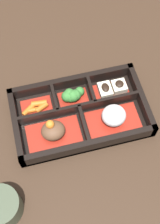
% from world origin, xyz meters
% --- Properties ---
extents(ground_plane, '(3.00, 3.00, 0.00)m').
position_xyz_m(ground_plane, '(0.00, 0.00, 0.00)').
color(ground_plane, '#382619').
extents(bento_base, '(0.34, 0.20, 0.01)m').
position_xyz_m(bento_base, '(0.00, 0.00, 0.01)').
color(bento_base, black).
rests_on(bento_base, ground_plane).
extents(bento_rim, '(0.34, 0.20, 0.05)m').
position_xyz_m(bento_rim, '(0.00, -0.00, 0.02)').
color(bento_rim, black).
rests_on(bento_rim, ground_plane).
extents(bowl_rice, '(0.13, 0.07, 0.05)m').
position_xyz_m(bowl_rice, '(-0.08, 0.04, 0.03)').
color(bowl_rice, maroon).
rests_on(bowl_rice, bento_base).
extents(bowl_stew, '(0.13, 0.07, 0.05)m').
position_xyz_m(bowl_stew, '(0.08, 0.04, 0.03)').
color(bowl_stew, maroon).
rests_on(bowl_stew, bento_base).
extents(bowl_tofu, '(0.09, 0.05, 0.03)m').
position_xyz_m(bowl_tofu, '(-0.10, -0.05, 0.02)').
color(bowl_tofu, maroon).
rests_on(bowl_tofu, bento_base).
extents(bowl_greens, '(0.08, 0.05, 0.04)m').
position_xyz_m(bowl_greens, '(0.01, -0.05, 0.03)').
color(bowl_greens, maroon).
rests_on(bowl_greens, bento_base).
extents(bowl_carrots, '(0.08, 0.05, 0.02)m').
position_xyz_m(bowl_carrots, '(0.10, -0.04, 0.02)').
color(bowl_carrots, maroon).
rests_on(bowl_carrots, bento_base).
extents(tea_cup, '(0.09, 0.09, 0.06)m').
position_xyz_m(tea_cup, '(0.22, 0.19, 0.03)').
color(tea_cup, '#424C38').
rests_on(tea_cup, ground_plane).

